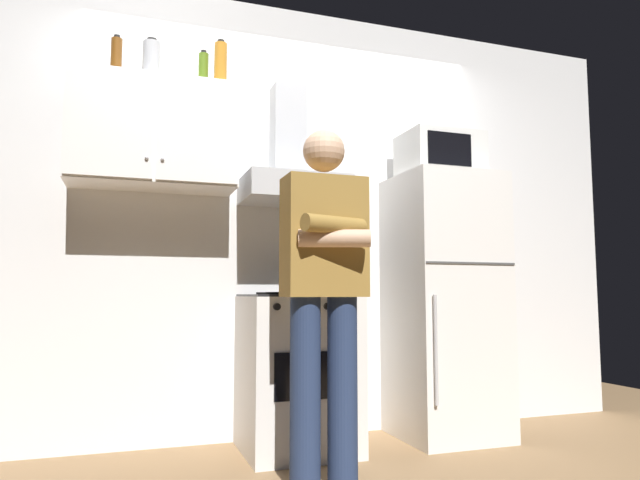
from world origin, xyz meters
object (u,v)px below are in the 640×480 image
refrigerator (444,304)px  bottle_beer_brown (116,59)px  upper_cabinet (154,134)px  person_standing (324,286)px  bottle_liquor_amber (221,65)px  stove_oven (297,371)px  microwave (440,156)px  range_hood (292,171)px  cooking_pot (326,281)px  bottle_canister_steel (151,61)px  bottle_olive_oil (203,71)px

refrigerator → bottle_beer_brown: (-1.96, 0.17, 1.37)m
upper_cabinet → person_standing: size_ratio=0.55×
refrigerator → bottle_liquor_amber: bearing=176.2°
bottle_liquor_amber → stove_oven: bearing=-11.9°
person_standing → bottle_liquor_amber: size_ratio=5.81×
microwave → bottle_liquor_amber: bearing=177.0°
refrigerator → range_hood: bearing=172.5°
refrigerator → microwave: microwave is taller
upper_cabinet → bottle_beer_brown: bearing=169.1°
cooking_pot → stove_oven: bearing=137.5°
range_hood → bottle_liquor_amber: size_ratio=2.66×
person_standing → cooking_pot: person_standing is taller
upper_cabinet → refrigerator: (1.75, -0.12, -0.95)m
stove_oven → bottle_beer_brown: bottle_beer_brown is taller
bottle_canister_steel → cooking_pot: bearing=-12.8°
microwave → range_hood: bearing=173.5°
refrigerator → microwave: size_ratio=3.33×
microwave → bottle_liquor_amber: bottle_liquor_amber is taller
upper_cabinet → range_hood: range_hood is taller
bottle_beer_brown → cooking_pot: bearing=-14.0°
bottle_olive_oil → refrigerator: bearing=-6.1°
bottle_liquor_amber → range_hood: bearing=4.3°
bottle_liquor_amber → bottle_beer_brown: 0.57m
upper_cabinet → person_standing: (0.75, -0.73, -0.85)m
bottle_olive_oil → upper_cabinet: bearing=-173.0°
person_standing → bottle_beer_brown: 1.77m
person_standing → bottle_beer_brown: size_ratio=6.36×
range_hood → bottle_olive_oil: bottle_olive_oil is taller
bottle_olive_oil → range_hood: bearing=-3.4°
microwave → person_standing: bearing=-148.0°
cooking_pot → bottle_beer_brown: bearing=166.0°
refrigerator → bottle_canister_steel: (-1.78, 0.10, 1.36)m
upper_cabinet → stove_oven: (0.80, -0.13, -1.32)m
refrigerator → bottle_liquor_amber: bottle_liquor_amber is taller
microwave → bottle_beer_brown: bearing=175.7°
microwave → bottle_canister_steel: bottle_canister_steel is taller
refrigerator → bottle_olive_oil: 2.02m
upper_cabinet → microwave: upper_cabinet is taller
bottle_canister_steel → bottle_beer_brown: bottle_beer_brown is taller
upper_cabinet → bottle_beer_brown: bottle_beer_brown is taller
stove_oven → person_standing: 0.77m
range_hood → bottle_liquor_amber: 0.74m
bottle_liquor_amber → cooking_pot: bearing=-20.3°
person_standing → bottle_canister_steel: 1.64m
range_hood → cooking_pot: 0.72m
upper_cabinet → bottle_canister_steel: bearing=-134.5°
person_standing → bottle_olive_oil: bottle_olive_oil is taller
bottle_beer_brown → refrigerator: bearing=-4.8°
stove_oven → refrigerator: (0.95, 0.00, 0.37)m
upper_cabinet → person_standing: bearing=-44.3°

